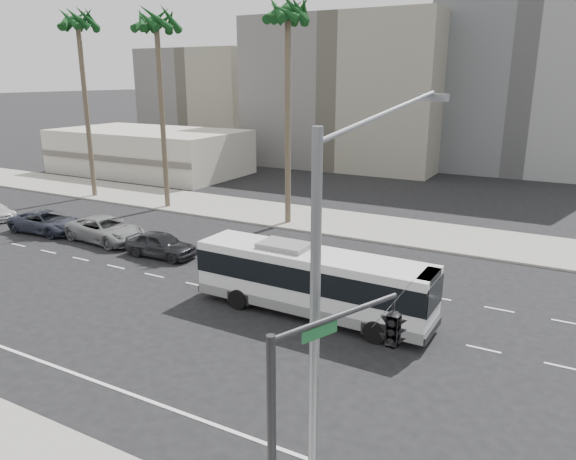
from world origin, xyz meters
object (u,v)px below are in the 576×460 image
Objects in this scene: car_c at (47,222)px; traffic_signal at (381,340)px; palm_near at (288,18)px; palm_far at (78,26)px; city_bus at (312,280)px; car_a at (161,244)px; streetlight_corner at (331,313)px; car_b at (106,230)px; palm_mid at (157,27)px.

traffic_signal reaches higher than car_c.
palm_far is at bearing -179.44° from palm_near.
city_bus is at bearing -57.44° from palm_near.
palm_far is at bearing 156.44° from city_bus.
car_c is 0.34× the size of palm_far.
palm_near is at bearing -18.87° from car_a.
streetlight_corner is 1.65× the size of traffic_signal.
city_bus is 0.71× the size of palm_near.
car_b is (-5.50, 0.68, 0.04)m from car_a.
car_b is at bearing 80.94° from car_a.
car_b is 17.20m from palm_mid.
car_c is 0.34× the size of palm_near.
traffic_signal is (0.98, 0.54, -0.63)m from streetlight_corner.
palm_near is at bearing -57.32° from car_c.
city_bus is 23.35m from car_c.
car_b is 5.52m from car_c.
palm_near is at bearing 123.77° from city_bus.
palm_far is at bearing 179.32° from palm_mid.
car_c is at bearing -104.00° from palm_mid.
traffic_signal is at bearing -118.95° from car_c.
palm_mid reaches higher than streetlight_corner.
palm_far is at bearing 56.93° from car_a.
car_c is at bearing 99.32° from car_b.
palm_mid is (-27.54, 24.39, 9.39)m from traffic_signal.
palm_mid is (-8.46, 10.41, 13.92)m from car_a.
palm_near reaches higher than palm_mid.
traffic_signal is (6.99, -10.85, 3.58)m from city_bus.
car_b is at bearing 169.02° from city_bus.
car_a is 23.76m from streetlight_corner.
car_a is at bearing 166.74° from city_bus.
palm_mid reaches higher than traffic_signal.
city_bus is 21.02m from palm_near.
palm_near reaches higher than streetlight_corner.
palm_far is at bearing 157.33° from streetlight_corner.
palm_mid is (-20.55, 13.53, 12.97)m from city_bus.
palm_mid is (2.54, 10.18, 13.93)m from car_c.
car_c is (-23.09, 3.35, -0.96)m from city_bus.
palm_near is (8.75, 10.04, 14.03)m from car_b.
palm_far is at bearing 169.47° from traffic_signal.
car_b is (-17.59, 3.80, -0.90)m from city_bus.
traffic_signal is (30.08, -14.20, 4.54)m from car_c.
palm_mid is at bearing -178.50° from palm_near.
traffic_signal reaches higher than car_b.
car_a is 24.95m from palm_far.
palm_near is at bearing 1.50° from palm_mid.
streetlight_corner is at bearing -60.98° from city_bus.
streetlight_corner is (23.60, -15.19, 5.11)m from car_b.
car_a is at bearing -106.87° from palm_near.
traffic_signal is at bearing -128.22° from car_a.
car_b is at bearing -39.43° from palm_far.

